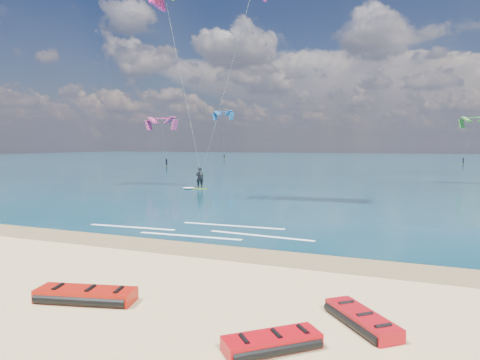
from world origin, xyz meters
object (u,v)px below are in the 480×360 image
packed_kite_right (272,349)px  kitesurfer_main (203,79)px  packed_kite_mid (362,326)px  packed_kite_left (86,301)px

packed_kite_right → kitesurfer_main: kitesurfer_main is taller
packed_kite_mid → packed_kite_right: size_ratio=1.08×
kitesurfer_main → packed_kite_right: bearing=-80.2°
packed_kite_mid → kitesurfer_main: kitesurfer_main is taller
packed_kite_left → packed_kite_right: packed_kite_left is taller
kitesurfer_main → packed_kite_left: bearing=-90.5°
packed_kite_left → kitesurfer_main: size_ratio=0.15×
packed_kite_right → kitesurfer_main: 30.09m
packed_kite_mid → kitesurfer_main: size_ratio=0.13×
kitesurfer_main → packed_kite_mid: bearing=-75.2°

